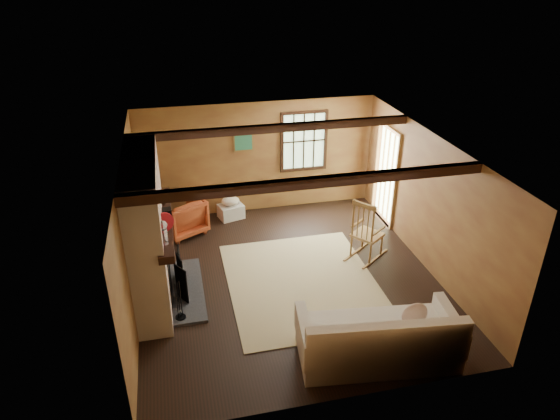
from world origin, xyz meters
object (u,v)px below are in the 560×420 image
object	(u,v)px
laundry_basket	(231,211)
armchair	(181,216)
sofa	(379,341)
rocking_chair	(366,234)
fireplace	(150,237)

from	to	relation	value
laundry_basket	armchair	xyz separation A→B (m)	(-1.05, -0.43, 0.23)
sofa	armchair	xyz separation A→B (m)	(-2.45, 4.21, 0.06)
rocking_chair	laundry_basket	world-z (taller)	rocking_chair
rocking_chair	sofa	xyz separation A→B (m)	(-0.80, -2.52, -0.19)
fireplace	laundry_basket	xyz separation A→B (m)	(1.57, 2.46, -0.95)
fireplace	armchair	bearing A→B (deg)	75.55
armchair	laundry_basket	bearing A→B (deg)	174.79
armchair	fireplace	bearing A→B (deg)	47.93
laundry_basket	fireplace	bearing A→B (deg)	-122.53
armchair	sofa	bearing A→B (deg)	92.62
sofa	armchair	bearing A→B (deg)	127.12
laundry_basket	armchair	distance (m)	1.15
fireplace	sofa	distance (m)	3.77
sofa	rocking_chair	bearing A→B (deg)	79.30
laundry_basket	rocking_chair	bearing A→B (deg)	-43.85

